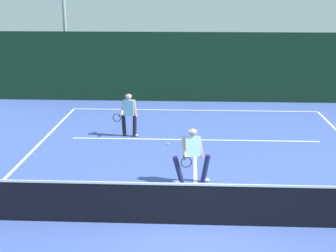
# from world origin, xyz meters

# --- Properties ---
(ground_plane) EXTENTS (80.00, 80.00, 0.00)m
(ground_plane) POSITION_xyz_m (0.00, 0.00, 0.00)
(ground_plane) COLOR #4058AC
(court_line_baseline_far) EXTENTS (10.70, 0.10, 0.01)m
(court_line_baseline_far) POSITION_xyz_m (0.00, 10.71, 0.00)
(court_line_baseline_far) COLOR white
(court_line_baseline_far) RESTS_ON ground_plane
(court_line_service) EXTENTS (8.72, 0.10, 0.01)m
(court_line_service) POSITION_xyz_m (0.00, 6.39, 0.00)
(court_line_service) COLOR white
(court_line_service) RESTS_ON ground_plane
(court_line_centre) EXTENTS (0.10, 6.40, 0.01)m
(court_line_centre) POSITION_xyz_m (0.00, 3.20, 0.00)
(court_line_centre) COLOR white
(court_line_centre) RESTS_ON ground_plane
(tennis_net) EXTENTS (11.72, 0.09, 1.06)m
(tennis_net) POSITION_xyz_m (0.00, 0.00, 0.51)
(tennis_net) COLOR #1E4723
(tennis_net) RESTS_ON ground_plane
(player_near) EXTENTS (1.06, 0.87, 1.55)m
(player_near) POSITION_xyz_m (-0.10, 2.47, 0.84)
(player_near) COLOR #1E234C
(player_near) RESTS_ON ground_plane
(player_far) EXTENTS (0.84, 0.87, 1.56)m
(player_far) POSITION_xyz_m (-2.37, 6.71, 0.86)
(player_far) COLOR black
(player_far) RESTS_ON ground_plane
(tennis_ball) EXTENTS (0.07, 0.07, 0.07)m
(tennis_ball) POSITION_xyz_m (-0.93, 5.75, 0.03)
(tennis_ball) COLOR #D1E033
(tennis_ball) RESTS_ON ground_plane
(back_fence_windscreen) EXTENTS (19.01, 0.12, 3.24)m
(back_fence_windscreen) POSITION_xyz_m (0.00, 12.49, 1.62)
(back_fence_windscreen) COLOR #13311C
(back_fence_windscreen) RESTS_ON ground_plane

